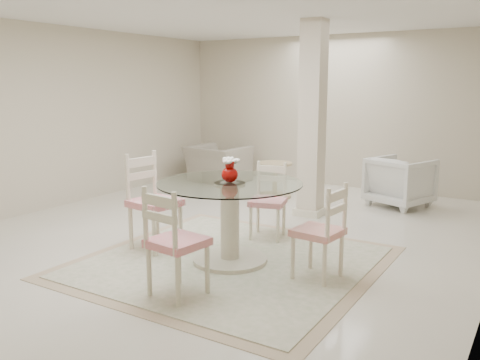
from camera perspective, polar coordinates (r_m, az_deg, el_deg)
The scene contains 13 objects.
ground at distance 6.47m, azimuth -0.92°, elevation -5.80°, with size 7.00×7.00×0.00m, color white.
room_shell at distance 6.20m, azimuth -0.98°, elevation 10.85°, with size 6.02×7.02×2.71m.
column at distance 7.14m, azimuth 8.13°, elevation 6.68°, with size 0.30×0.30×2.70m, color beige.
area_rug at distance 5.39m, azimuth -1.13°, elevation -9.17°, with size 2.91×2.91×0.02m.
dining_table at distance 5.26m, azimuth -1.14°, elevation -4.77°, with size 1.49×1.49×0.86m.
red_vase at distance 5.14m, azimuth -1.16°, elevation 1.14°, with size 0.20×0.19×0.26m.
dining_chair_east at distance 4.84m, azimuth 9.46°, elevation -5.01°, with size 0.45×0.45×1.03m.
dining_chair_north at distance 6.13m, azimuth 3.29°, elevation -1.65°, with size 0.49×0.49×1.01m.
dining_chair_west at distance 5.78m, azimuth -10.05°, elevation -1.55°, with size 0.54×0.54×1.20m.
dining_chair_south at distance 4.40m, azimuth -7.71°, elevation -6.11°, with size 0.49×0.49×1.10m.
recliner_taupe at distance 9.66m, azimuth -2.50°, elevation 1.82°, with size 1.05×0.92×0.69m, color gray.
armchair_white at distance 8.10m, azimuth 17.53°, elevation -0.18°, with size 0.81×0.83×0.75m, color white.
side_table at distance 8.34m, azimuth 3.93°, elevation -0.15°, with size 0.56×0.56×0.58m.
Camera 1 is at (3.33, -5.23, 1.85)m, focal length 38.00 mm.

